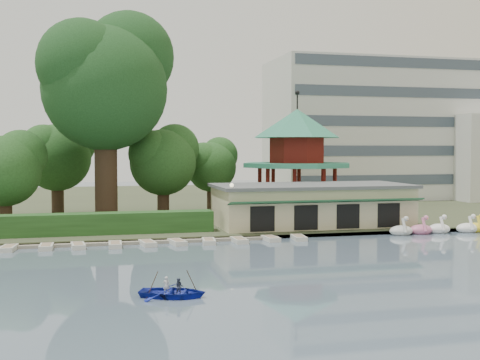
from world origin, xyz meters
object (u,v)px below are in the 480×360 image
object	(u,v)px
dock	(71,244)
big_tree	(107,77)
rowboat_with_passengers	(173,287)
pavilion	(297,150)
boathouse	(312,204)

from	to	relation	value
dock	big_tree	bearing A→B (deg)	73.95
dock	rowboat_with_passengers	size ratio (longest dim) A/B	5.91
big_tree	pavilion	bearing A→B (deg)	10.35
pavilion	dock	bearing A→B (deg)	-148.34
pavilion	big_tree	size ratio (longest dim) A/B	0.64
boathouse	rowboat_with_passengers	world-z (taller)	boathouse
big_tree	rowboat_with_passengers	world-z (taller)	big_tree
big_tree	rowboat_with_passengers	xyz separation A→B (m)	(2.57, -29.37, -14.09)
dock	big_tree	world-z (taller)	big_tree
dock	big_tree	distance (m)	18.45
boathouse	pavilion	bearing A→B (deg)	78.72
boathouse	pavilion	size ratio (longest dim) A/B	1.38
pavilion	rowboat_with_passengers	size ratio (longest dim) A/B	2.35
boathouse	big_tree	distance (m)	23.30
pavilion	big_tree	world-z (taller)	big_tree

